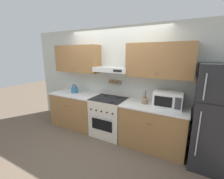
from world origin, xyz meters
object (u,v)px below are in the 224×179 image
at_px(tea_kettle, 75,89).
at_px(stove_range, 109,116).
at_px(microwave, 168,99).
at_px(utensil_crock, 145,100).
at_px(refrigerator, 219,118).

bearing_deg(tea_kettle, stove_range, -3.14).
relative_size(microwave, utensil_crock, 1.88).
height_order(stove_range, microwave, microwave).
bearing_deg(stove_range, tea_kettle, 176.86).
xyz_separation_m(refrigerator, utensil_crock, (-1.30, 0.11, 0.08)).
relative_size(tea_kettle, microwave, 0.43).
bearing_deg(utensil_crock, stove_range, -175.87).
bearing_deg(utensil_crock, microwave, 2.23).
height_order(refrigerator, microwave, refrigerator).
xyz_separation_m(microwave, utensil_crock, (-0.46, -0.02, -0.08)).
xyz_separation_m(stove_range, tea_kettle, (-1.10, 0.06, 0.53)).
distance_m(stove_range, refrigerator, 2.18).
distance_m(stove_range, utensil_crock, 0.98).
height_order(stove_range, utensil_crock, utensil_crock).
relative_size(stove_range, refrigerator, 0.57).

